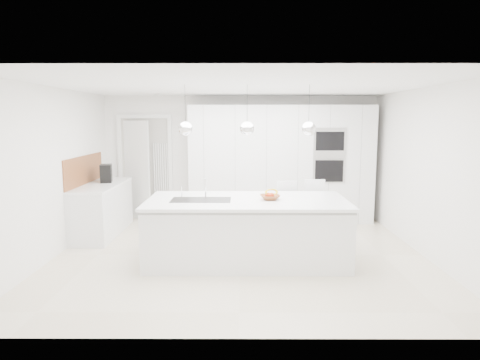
{
  "coord_description": "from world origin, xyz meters",
  "views": [
    {
      "loc": [
        0.03,
        -6.24,
        2.03
      ],
      "look_at": [
        0.0,
        0.3,
        1.1
      ],
      "focal_mm": 32.0,
      "sensor_mm": 36.0,
      "label": 1
    }
  ],
  "objects_px": {
    "fruit_bowl": "(270,197)",
    "espresso_machine": "(106,173)",
    "bar_stool_right": "(315,213)",
    "bar_stool_left": "(287,214)",
    "island_base": "(247,232)"
  },
  "relations": [
    {
      "from": "fruit_bowl",
      "to": "bar_stool_right",
      "type": "xyz_separation_m",
      "value": [
        0.79,
        0.78,
        -0.41
      ]
    },
    {
      "from": "fruit_bowl",
      "to": "espresso_machine",
      "type": "distance_m",
      "value": 3.33
    },
    {
      "from": "bar_stool_right",
      "to": "fruit_bowl",
      "type": "bearing_deg",
      "value": -133.73
    },
    {
      "from": "espresso_machine",
      "to": "bar_stool_right",
      "type": "distance_m",
      "value": 3.8
    },
    {
      "from": "fruit_bowl",
      "to": "espresso_machine",
      "type": "xyz_separation_m",
      "value": [
        -2.86,
        1.69,
        0.13
      ]
    },
    {
      "from": "bar_stool_left",
      "to": "fruit_bowl",
      "type": "bearing_deg",
      "value": -119.13
    },
    {
      "from": "island_base",
      "to": "fruit_bowl",
      "type": "xyz_separation_m",
      "value": [
        0.33,
        0.03,
        0.5
      ]
    },
    {
      "from": "island_base",
      "to": "bar_stool_right",
      "type": "relative_size",
      "value": 2.66
    },
    {
      "from": "bar_stool_right",
      "to": "bar_stool_left",
      "type": "bearing_deg",
      "value": -177.96
    },
    {
      "from": "bar_stool_left",
      "to": "bar_stool_right",
      "type": "distance_m",
      "value": 0.45
    },
    {
      "from": "bar_stool_left",
      "to": "bar_stool_right",
      "type": "bearing_deg",
      "value": -5.45
    },
    {
      "from": "bar_stool_left",
      "to": "island_base",
      "type": "bearing_deg",
      "value": -135.33
    },
    {
      "from": "fruit_bowl",
      "to": "bar_stool_left",
      "type": "relative_size",
      "value": 0.27
    },
    {
      "from": "espresso_machine",
      "to": "bar_stool_left",
      "type": "xyz_separation_m",
      "value": [
        3.19,
        -0.92,
        -0.55
      ]
    },
    {
      "from": "fruit_bowl",
      "to": "espresso_machine",
      "type": "height_order",
      "value": "espresso_machine"
    }
  ]
}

